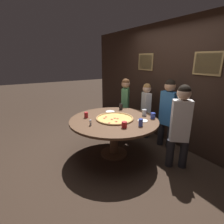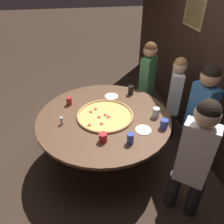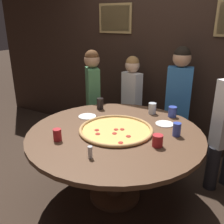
# 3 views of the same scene
# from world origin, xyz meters

# --- Properties ---
(ground_plane) EXTENTS (24.00, 24.00, 0.00)m
(ground_plane) POSITION_xyz_m (0.00, 0.00, 0.00)
(ground_plane) COLOR #38281E
(back_wall) EXTENTS (6.40, 0.08, 2.60)m
(back_wall) POSITION_xyz_m (0.00, 1.43, 1.30)
(back_wall) COLOR black
(back_wall) RESTS_ON ground_plane
(dining_table) EXTENTS (1.66, 1.66, 0.74)m
(dining_table) POSITION_xyz_m (0.00, 0.00, 0.62)
(dining_table) COLOR brown
(dining_table) RESTS_ON ground_plane
(giant_pizza) EXTENTS (0.71, 0.71, 0.03)m
(giant_pizza) POSITION_xyz_m (-0.00, 0.02, 0.75)
(giant_pizza) COLOR #EAB75B
(giant_pizza) RESTS_ON dining_table
(drink_cup_far_right) EXTENTS (0.09, 0.09, 0.11)m
(drink_cup_far_right) POSITION_xyz_m (0.35, 0.65, 0.80)
(drink_cup_far_right) COLOR #384CB7
(drink_cup_far_right) RESTS_ON dining_table
(drink_cup_near_left) EXTENTS (0.07, 0.07, 0.11)m
(drink_cup_near_left) POSITION_xyz_m (-0.34, -0.42, 0.79)
(drink_cup_near_left) COLOR #B22328
(drink_cup_near_left) RESTS_ON dining_table
(drink_cup_beside_pizza) EXTENTS (0.09, 0.09, 0.12)m
(drink_cup_beside_pizza) POSITION_xyz_m (0.12, 0.63, 0.80)
(drink_cup_beside_pizza) COLOR silver
(drink_cup_beside_pizza) RESTS_ON dining_table
(drink_cup_front_edge) EXTENTS (0.08, 0.08, 0.13)m
(drink_cup_front_edge) POSITION_xyz_m (-0.47, 0.46, 0.81)
(drink_cup_front_edge) COLOR black
(drink_cup_front_edge) RESTS_ON dining_table
(drink_cup_far_left) EXTENTS (0.07, 0.07, 0.13)m
(drink_cup_far_left) POSITION_xyz_m (0.53, 0.21, 0.80)
(drink_cup_far_left) COLOR #384CB7
(drink_cup_far_left) RESTS_ON dining_table
(drink_cup_near_right) EXTENTS (0.09, 0.09, 0.10)m
(drink_cup_near_right) POSITION_xyz_m (0.45, -0.07, 0.79)
(drink_cup_near_right) COLOR #B22328
(drink_cup_near_right) RESTS_ON dining_table
(white_plate_right_side) EXTENTS (0.19, 0.19, 0.01)m
(white_plate_right_side) POSITION_xyz_m (-0.45, 0.18, 0.74)
(white_plate_right_side) COLOR white
(white_plate_right_side) RESTS_ON dining_table
(white_plate_far_back) EXTENTS (0.19, 0.19, 0.01)m
(white_plate_far_back) POSITION_xyz_m (0.35, 0.41, 0.74)
(white_plate_far_back) COLOR white
(white_plate_far_back) RESTS_ON dining_table
(condiment_shaker) EXTENTS (0.04, 0.04, 0.10)m
(condiment_shaker) POSITION_xyz_m (0.07, -0.51, 0.79)
(condiment_shaker) COLOR silver
(condiment_shaker) RESTS_ON dining_table
(diner_far_left) EXTENTS (0.34, 0.22, 1.29)m
(diner_far_left) POSITION_xyz_m (-0.37, 1.10, 0.73)
(diner_far_left) COLOR #232328
(diner_far_left) RESTS_ON ground_plane
(diner_side_left) EXTENTS (0.38, 0.22, 1.45)m
(diner_side_left) POSITION_xyz_m (0.26, 1.13, 0.82)
(diner_side_left) COLOR #232328
(diner_side_left) RESTS_ON ground_plane
(diner_far_right) EXTENTS (0.33, 0.36, 1.45)m
(diner_far_right) POSITION_xyz_m (0.90, 0.73, 0.82)
(diner_far_right) COLOR #232328
(diner_far_right) RESTS_ON ground_plane
(diner_side_right) EXTENTS (0.33, 0.33, 1.37)m
(diner_side_right) POSITION_xyz_m (-0.82, 0.82, 0.78)
(diner_side_right) COLOR #232328
(diner_side_right) RESTS_ON ground_plane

